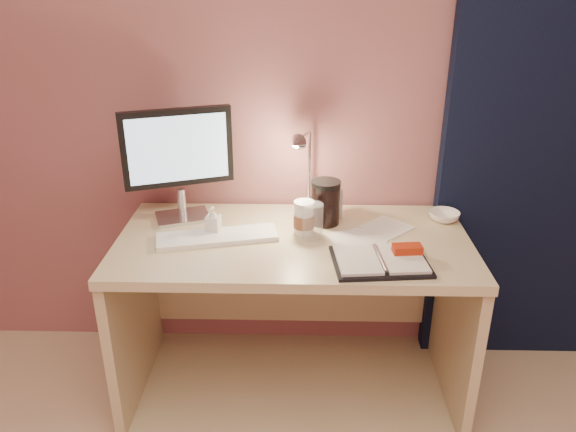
{
  "coord_description": "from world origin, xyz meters",
  "views": [
    {
      "loc": [
        0.03,
        -0.62,
        1.72
      ],
      "look_at": [
        -0.02,
        1.33,
        0.85
      ],
      "focal_mm": 35.0,
      "sensor_mm": 36.0,
      "label": 1
    }
  ],
  "objects_px": {
    "keyboard": "(217,237)",
    "desk_lamp": "(318,165)",
    "desk": "(293,279)",
    "planner": "(382,260)",
    "monitor": "(177,155)",
    "clear_cup": "(313,221)",
    "lotion_bottle": "(213,221)",
    "coffee_cup": "(304,218)",
    "bowl": "(444,216)",
    "dark_jar": "(325,205)",
    "product_box": "(330,203)"
  },
  "relations": [
    {
      "from": "desk",
      "to": "monitor",
      "type": "distance_m",
      "value": 0.71
    },
    {
      "from": "monitor",
      "to": "coffee_cup",
      "type": "bearing_deg",
      "value": -33.69
    },
    {
      "from": "desk",
      "to": "monitor",
      "type": "relative_size",
      "value": 2.94
    },
    {
      "from": "keyboard",
      "to": "lotion_bottle",
      "type": "distance_m",
      "value": 0.07
    },
    {
      "from": "desk",
      "to": "planner",
      "type": "relative_size",
      "value": 3.86
    },
    {
      "from": "keyboard",
      "to": "bowl",
      "type": "distance_m",
      "value": 0.96
    },
    {
      "from": "coffee_cup",
      "to": "product_box",
      "type": "xyz_separation_m",
      "value": [
        0.11,
        0.16,
        0.0
      ]
    },
    {
      "from": "coffee_cup",
      "to": "lotion_bottle",
      "type": "height_order",
      "value": "coffee_cup"
    },
    {
      "from": "desk_lamp",
      "to": "monitor",
      "type": "bearing_deg",
      "value": -154.84
    },
    {
      "from": "desk",
      "to": "keyboard",
      "type": "relative_size",
      "value": 2.96
    },
    {
      "from": "keyboard",
      "to": "coffee_cup",
      "type": "bearing_deg",
      "value": -2.32
    },
    {
      "from": "planner",
      "to": "bowl",
      "type": "distance_m",
      "value": 0.49
    },
    {
      "from": "desk",
      "to": "dark_jar",
      "type": "height_order",
      "value": "dark_jar"
    },
    {
      "from": "monitor",
      "to": "clear_cup",
      "type": "distance_m",
      "value": 0.62
    },
    {
      "from": "lotion_bottle",
      "to": "coffee_cup",
      "type": "bearing_deg",
      "value": 3.13
    },
    {
      "from": "clear_cup",
      "to": "lotion_bottle",
      "type": "relative_size",
      "value": 1.22
    },
    {
      "from": "desk_lamp",
      "to": "product_box",
      "type": "bearing_deg",
      "value": 14.19
    },
    {
      "from": "dark_jar",
      "to": "product_box",
      "type": "distance_m",
      "value": 0.06
    },
    {
      "from": "clear_cup",
      "to": "bowl",
      "type": "relative_size",
      "value": 1.11
    },
    {
      "from": "planner",
      "to": "monitor",
      "type": "bearing_deg",
      "value": 149.79
    },
    {
      "from": "clear_cup",
      "to": "product_box",
      "type": "distance_m",
      "value": 0.21
    },
    {
      "from": "desk",
      "to": "coffee_cup",
      "type": "relative_size",
      "value": 10.25
    },
    {
      "from": "bowl",
      "to": "lotion_bottle",
      "type": "bearing_deg",
      "value": -170.88
    },
    {
      "from": "desk",
      "to": "lotion_bottle",
      "type": "bearing_deg",
      "value": -173.09
    },
    {
      "from": "monitor",
      "to": "dark_jar",
      "type": "xyz_separation_m",
      "value": [
        0.61,
        -0.03,
        -0.2
      ]
    },
    {
      "from": "desk",
      "to": "lotion_bottle",
      "type": "height_order",
      "value": "lotion_bottle"
    },
    {
      "from": "keyboard",
      "to": "bowl",
      "type": "relative_size",
      "value": 3.66
    },
    {
      "from": "dark_jar",
      "to": "planner",
      "type": "bearing_deg",
      "value": -60.24
    },
    {
      "from": "planner",
      "to": "clear_cup",
      "type": "bearing_deg",
      "value": 135.95
    },
    {
      "from": "keyboard",
      "to": "coffee_cup",
      "type": "distance_m",
      "value": 0.35
    },
    {
      "from": "planner",
      "to": "desk",
      "type": "bearing_deg",
      "value": 135.59
    },
    {
      "from": "bowl",
      "to": "dark_jar",
      "type": "height_order",
      "value": "dark_jar"
    },
    {
      "from": "lotion_bottle",
      "to": "keyboard",
      "type": "bearing_deg",
      "value": -66.0
    },
    {
      "from": "desk",
      "to": "keyboard",
      "type": "bearing_deg",
      "value": -164.13
    },
    {
      "from": "coffee_cup",
      "to": "bowl",
      "type": "bearing_deg",
      "value": 12.7
    },
    {
      "from": "coffee_cup",
      "to": "lotion_bottle",
      "type": "xyz_separation_m",
      "value": [
        -0.36,
        -0.02,
        -0.0
      ]
    },
    {
      "from": "monitor",
      "to": "clear_cup",
      "type": "bearing_deg",
      "value": -37.18
    },
    {
      "from": "clear_cup",
      "to": "desk_lamp",
      "type": "height_order",
      "value": "desk_lamp"
    },
    {
      "from": "desk",
      "to": "bowl",
      "type": "bearing_deg",
      "value": 10.24
    },
    {
      "from": "monitor",
      "to": "coffee_cup",
      "type": "distance_m",
      "value": 0.58
    },
    {
      "from": "planner",
      "to": "clear_cup",
      "type": "height_order",
      "value": "clear_cup"
    },
    {
      "from": "planner",
      "to": "clear_cup",
      "type": "distance_m",
      "value": 0.33
    },
    {
      "from": "dark_jar",
      "to": "desk_lamp",
      "type": "bearing_deg",
      "value": 116.07
    },
    {
      "from": "planner",
      "to": "desk_lamp",
      "type": "bearing_deg",
      "value": 113.87
    },
    {
      "from": "lotion_bottle",
      "to": "desk_lamp",
      "type": "bearing_deg",
      "value": 23.54
    },
    {
      "from": "clear_cup",
      "to": "coffee_cup",
      "type": "bearing_deg",
      "value": 127.24
    },
    {
      "from": "keyboard",
      "to": "clear_cup",
      "type": "distance_m",
      "value": 0.38
    },
    {
      "from": "planner",
      "to": "bowl",
      "type": "relative_size",
      "value": 2.81
    },
    {
      "from": "monitor",
      "to": "keyboard",
      "type": "xyz_separation_m",
      "value": [
        0.18,
        -0.19,
        -0.28
      ]
    },
    {
      "from": "keyboard",
      "to": "desk_lamp",
      "type": "height_order",
      "value": "desk_lamp"
    }
  ]
}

